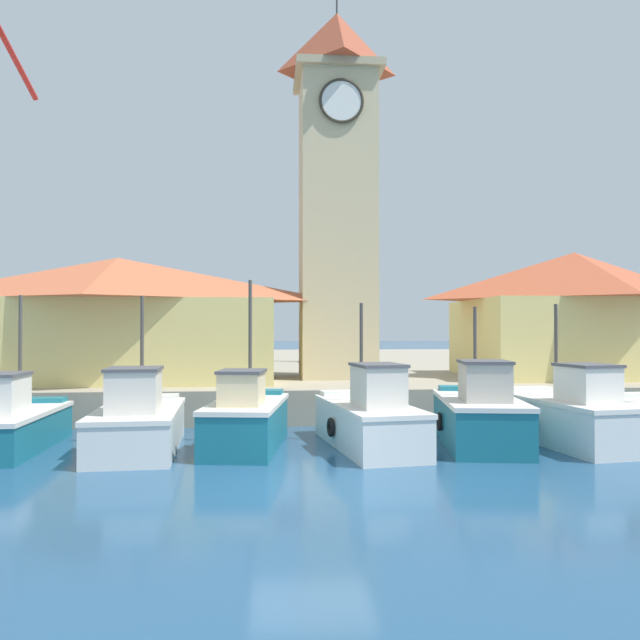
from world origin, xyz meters
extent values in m
plane|color=navy|center=(0.00, 0.00, 0.00)|extent=(300.00, 300.00, 0.00)
cube|color=#9E937F|center=(0.00, 27.51, 0.58)|extent=(120.00, 40.00, 1.17)
cube|color=#196B7F|center=(-7.58, 4.17, 0.46)|extent=(1.87, 4.51, 0.92)
cube|color=#196B7F|center=(-7.61, 6.16, 1.04)|extent=(1.53, 0.63, 0.24)
cube|color=silver|center=(-7.58, 4.17, 0.97)|extent=(1.93, 4.57, 0.12)
cube|color=silver|center=(-7.57, 3.38, 1.51)|extent=(1.10, 1.36, 0.98)
cube|color=#4C4C51|center=(-7.57, 3.38, 2.04)|extent=(1.18, 1.44, 0.08)
cylinder|color=#4C4742|center=(-7.59, 4.73, 2.56)|extent=(0.10, 0.10, 3.07)
cube|color=silver|center=(-4.26, 3.88, 0.50)|extent=(2.31, 4.89, 1.00)
cube|color=silver|center=(-4.40, 6.01, 1.12)|extent=(1.75, 0.71, 0.24)
cube|color=silver|center=(-4.26, 3.88, 1.05)|extent=(2.37, 4.95, 0.12)
cube|color=beige|center=(-4.21, 3.04, 1.62)|extent=(1.30, 1.51, 1.03)
cube|color=#4C4C51|center=(-4.21, 3.04, 2.18)|extent=(1.38, 1.59, 0.08)
cylinder|color=#4C4742|center=(-4.30, 4.47, 2.60)|extent=(0.10, 0.10, 2.98)
torus|color=black|center=(-5.36, 4.05, 0.50)|extent=(0.15, 0.53, 0.52)
cube|color=#196B7F|center=(-1.45, 3.98, 0.57)|extent=(2.30, 4.50, 1.13)
cube|color=#196B7F|center=(-1.19, 5.86, 1.25)|extent=(1.54, 0.80, 0.24)
cube|color=silver|center=(-1.45, 3.98, 1.18)|extent=(2.37, 4.56, 0.12)
cube|color=beige|center=(-1.55, 3.23, 1.65)|extent=(1.20, 1.42, 0.81)
cube|color=#4C4C51|center=(-1.55, 3.23, 2.09)|extent=(1.29, 1.51, 0.08)
cylinder|color=#4C4742|center=(-1.38, 4.51, 2.89)|extent=(0.10, 0.10, 3.29)
torus|color=black|center=(-2.35, 4.32, 0.57)|extent=(0.19, 0.53, 0.52)
cube|color=silver|center=(1.80, 3.78, 0.53)|extent=(2.47, 5.13, 1.07)
cube|color=silver|center=(1.48, 5.97, 1.19)|extent=(1.59, 0.81, 0.24)
cube|color=silver|center=(1.80, 3.78, 1.12)|extent=(2.54, 5.20, 0.12)
cube|color=beige|center=(1.92, 2.93, 1.70)|extent=(1.27, 1.62, 1.04)
cube|color=#4C4C51|center=(1.92, 2.93, 2.26)|extent=(1.36, 1.71, 0.08)
cylinder|color=#4C4742|center=(1.71, 4.39, 2.54)|extent=(0.10, 0.10, 2.72)
torus|color=black|center=(0.80, 3.89, 0.53)|extent=(0.19, 0.53, 0.52)
cube|color=#196B7F|center=(4.88, 3.84, 0.59)|extent=(2.61, 4.84, 1.19)
cube|color=#196B7F|center=(5.19, 5.87, 1.31)|extent=(1.72, 0.84, 0.24)
cube|color=silver|center=(4.88, 3.84, 1.24)|extent=(2.68, 4.91, 0.12)
cube|color=#B2ADA3|center=(4.76, 3.05, 1.79)|extent=(1.36, 1.54, 0.98)
cube|color=#4C4C51|center=(4.76, 3.05, 2.32)|extent=(1.45, 1.63, 0.08)
cylinder|color=#4C4742|center=(4.97, 4.41, 2.56)|extent=(0.10, 0.10, 2.51)
torus|color=black|center=(3.88, 4.23, 0.59)|extent=(0.20, 0.53, 0.52)
cube|color=silver|center=(7.38, 3.72, 0.57)|extent=(2.47, 4.87, 1.15)
cube|color=silver|center=(7.09, 5.79, 1.27)|extent=(1.64, 0.81, 0.24)
cube|color=silver|center=(7.38, 3.72, 1.20)|extent=(2.54, 4.94, 0.12)
cube|color=silver|center=(7.49, 2.92, 1.72)|extent=(1.29, 1.54, 0.93)
cube|color=#4C4C51|center=(7.49, 2.92, 2.22)|extent=(1.38, 1.63, 0.08)
cylinder|color=#4C4742|center=(7.30, 4.30, 2.57)|extent=(0.10, 0.10, 2.63)
torus|color=black|center=(6.35, 3.82, 0.57)|extent=(0.19, 0.53, 0.52)
cube|color=silver|center=(10.52, 5.80, 1.06)|extent=(1.78, 0.74, 0.24)
cube|color=beige|center=(1.97, 12.83, 7.34)|extent=(3.02, 3.02, 12.35)
cube|color=tan|center=(1.97, 12.83, 13.67)|extent=(3.52, 3.52, 0.30)
pyramid|color=#A3472D|center=(1.97, 12.83, 15.09)|extent=(3.52, 3.52, 2.54)
cylinder|color=white|center=(1.97, 11.26, 12.09)|extent=(1.66, 0.12, 1.66)
torus|color=#332D23|center=(1.97, 11.22, 12.09)|extent=(1.78, 0.12, 1.78)
cube|color=#E5D17A|center=(-6.75, 12.08, 2.73)|extent=(12.14, 6.21, 3.12)
pyramid|color=#C1603D|center=(-6.75, 12.08, 5.12)|extent=(12.54, 6.61, 1.68)
cube|color=#E5D17A|center=(12.18, 12.73, 2.79)|extent=(9.03, 6.51, 3.24)
pyramid|color=#B25133|center=(12.18, 12.73, 5.43)|extent=(9.43, 6.91, 2.04)
cylinder|color=red|center=(-16.90, 28.13, 20.26)|extent=(0.79, 5.81, 3.04)
cube|color=#976E11|center=(2.58, 24.78, 1.77)|extent=(2.00, 2.00, 1.20)
cylinder|color=gold|center=(2.58, 24.78, 9.78)|extent=(0.56, 0.56, 14.83)
cylinder|color=gold|center=(3.44, 27.74, 16.42)|extent=(2.10, 6.16, 3.21)
cube|color=#4C4C4C|center=(2.22, 23.57, 14.80)|extent=(1.00, 1.00, 1.00)
camera|label=1|loc=(-0.90, -12.82, 3.18)|focal=35.00mm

